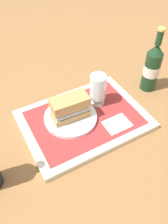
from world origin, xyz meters
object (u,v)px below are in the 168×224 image
at_px(beer_glass, 98,89).
at_px(beer_bottle, 152,67).
at_px(plate, 71,117).
at_px(sandwich, 71,107).

xyz_separation_m(beer_glass, beer_bottle, (0.25, -0.01, 0.02)).
bearing_deg(plate, beer_bottle, 3.15).
height_order(plate, beer_glass, beer_glass).
bearing_deg(beer_glass, sandwich, -167.87).
relative_size(plate, sandwich, 1.41).
xyz_separation_m(plate, sandwich, (0.00, -0.00, 0.05)).
height_order(sandwich, beer_glass, beer_glass).
xyz_separation_m(plate, beer_bottle, (0.38, 0.02, 0.08)).
bearing_deg(plate, beer_glass, 11.75).
distance_m(plate, sandwich, 0.05).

